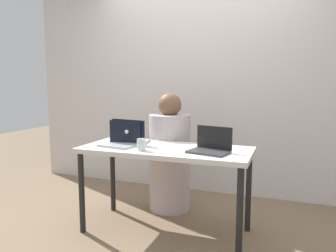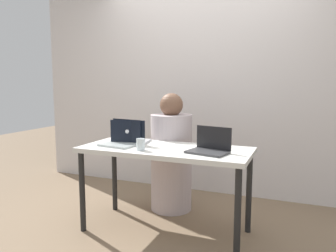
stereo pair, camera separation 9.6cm
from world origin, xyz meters
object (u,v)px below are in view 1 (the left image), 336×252
Objects in this scene: laptop_front_right at (210,147)px; laptop_back_left at (130,138)px; person_at_center at (170,159)px; water_glass_left at (141,145)px; laptop_front_left at (121,140)px.

laptop_back_left is at bearing -177.09° from laptop_front_right.
person_at_center is at bearing 147.65° from laptop_front_right.
laptop_back_left reaches higher than water_glass_left.
person_at_center reaches higher than water_glass_left.
person_at_center is 0.74m from water_glass_left.
water_glass_left is (0.00, -0.70, 0.26)m from person_at_center.
person_at_center is 0.67m from laptop_front_left.
laptop_back_left reaches higher than laptop_front_right.
laptop_front_left is (-0.26, -0.55, 0.27)m from person_at_center.
laptop_back_left is 0.37m from water_glass_left.
person_at_center is 12.28× the size of water_glass_left.
laptop_front_left is 3.42× the size of water_glass_left.
person_at_center is 3.35× the size of laptop_back_left.
water_glass_left is at bearing 79.38° from person_at_center.
laptop_front_right is at bearing 159.44° from laptop_back_left.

